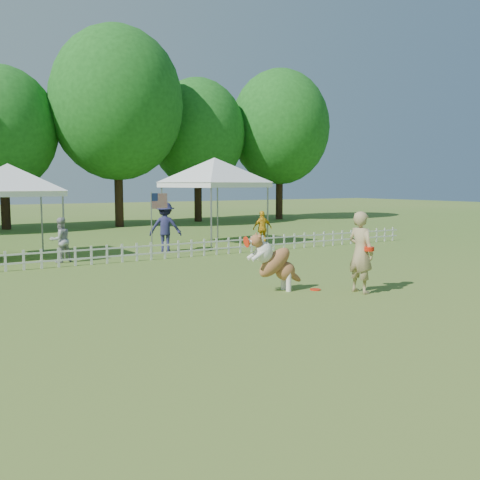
{
  "coord_description": "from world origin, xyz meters",
  "views": [
    {
      "loc": [
        -7.51,
        -9.58,
        2.54
      ],
      "look_at": [
        -0.35,
        2.0,
        1.1
      ],
      "focal_mm": 40.0,
      "sensor_mm": 36.0,
      "label": 1
    }
  ],
  "objects_px": {
    "dog": "(275,262)",
    "canopy_tent_left": "(9,212)",
    "flag_pole": "(152,225)",
    "spectator_c": "(262,228)",
    "handler": "(361,252)",
    "canopy_tent_right": "(215,202)",
    "frisbee_on_turf": "(315,290)",
    "spectator_b": "(165,227)",
    "spectator_a": "(60,240)"
  },
  "relations": [
    {
      "from": "dog",
      "to": "canopy_tent_left",
      "type": "relative_size",
      "value": 0.44
    },
    {
      "from": "flag_pole",
      "to": "spectator_c",
      "type": "bearing_deg",
      "value": -15.62
    },
    {
      "from": "handler",
      "to": "spectator_c",
      "type": "bearing_deg",
      "value": -23.98
    },
    {
      "from": "handler",
      "to": "canopy_tent_right",
      "type": "bearing_deg",
      "value": -14.46
    },
    {
      "from": "spectator_c",
      "to": "dog",
      "type": "bearing_deg",
      "value": 64.93
    },
    {
      "from": "frisbee_on_turf",
      "to": "canopy_tent_right",
      "type": "xyz_separation_m",
      "value": [
        2.72,
        9.86,
        1.75
      ]
    },
    {
      "from": "canopy_tent_right",
      "to": "flag_pole",
      "type": "distance_m",
      "value": 4.56
    },
    {
      "from": "dog",
      "to": "spectator_b",
      "type": "height_order",
      "value": "spectator_b"
    },
    {
      "from": "handler",
      "to": "spectator_c",
      "type": "height_order",
      "value": "handler"
    },
    {
      "from": "canopy_tent_left",
      "to": "spectator_c",
      "type": "distance_m",
      "value": 9.48
    },
    {
      "from": "spectator_b",
      "to": "spectator_c",
      "type": "xyz_separation_m",
      "value": [
        4.09,
        -0.44,
        -0.21
      ]
    },
    {
      "from": "canopy_tent_right",
      "to": "handler",
      "type": "bearing_deg",
      "value": -113.41
    },
    {
      "from": "handler",
      "to": "spectator_b",
      "type": "distance_m",
      "value": 9.44
    },
    {
      "from": "spectator_b",
      "to": "spectator_c",
      "type": "relative_size",
      "value": 1.29
    },
    {
      "from": "canopy_tent_left",
      "to": "canopy_tent_right",
      "type": "height_order",
      "value": "canopy_tent_right"
    },
    {
      "from": "spectator_a",
      "to": "flag_pole",
      "type": "bearing_deg",
      "value": 157.03
    },
    {
      "from": "dog",
      "to": "flag_pole",
      "type": "height_order",
      "value": "flag_pole"
    },
    {
      "from": "handler",
      "to": "spectator_c",
      "type": "xyz_separation_m",
      "value": [
        3.32,
        8.97,
        -0.23
      ]
    },
    {
      "from": "spectator_a",
      "to": "frisbee_on_turf",
      "type": "bearing_deg",
      "value": 101.78
    },
    {
      "from": "frisbee_on_turf",
      "to": "dog",
      "type": "bearing_deg",
      "value": 158.16
    },
    {
      "from": "canopy_tent_left",
      "to": "flag_pole",
      "type": "relative_size",
      "value": 1.4
    },
    {
      "from": "spectator_b",
      "to": "dog",
      "type": "bearing_deg",
      "value": 112.37
    },
    {
      "from": "canopy_tent_right",
      "to": "spectator_b",
      "type": "relative_size",
      "value": 1.91
    },
    {
      "from": "canopy_tent_right",
      "to": "frisbee_on_turf",
      "type": "bearing_deg",
      "value": -118.03
    },
    {
      "from": "dog",
      "to": "flag_pole",
      "type": "distance_m",
      "value": 7.11
    },
    {
      "from": "handler",
      "to": "spectator_b",
      "type": "relative_size",
      "value": 1.03
    },
    {
      "from": "frisbee_on_turf",
      "to": "spectator_c",
      "type": "xyz_separation_m",
      "value": [
        4.01,
        8.19,
        0.71
      ]
    },
    {
      "from": "handler",
      "to": "canopy_tent_right",
      "type": "relative_size",
      "value": 0.54
    },
    {
      "from": "spectator_c",
      "to": "handler",
      "type": "bearing_deg",
      "value": 76.83
    },
    {
      "from": "spectator_a",
      "to": "dog",
      "type": "bearing_deg",
      "value": 97.24
    },
    {
      "from": "flag_pole",
      "to": "spectator_b",
      "type": "xyz_separation_m",
      "value": [
        1.03,
        1.17,
        -0.2
      ]
    },
    {
      "from": "frisbee_on_turf",
      "to": "flag_pole",
      "type": "bearing_deg",
      "value": 98.42
    },
    {
      "from": "handler",
      "to": "canopy_tent_right",
      "type": "xyz_separation_m",
      "value": [
        2.03,
        10.64,
        0.81
      ]
    },
    {
      "from": "canopy_tent_right",
      "to": "dog",
      "type": "bearing_deg",
      "value": -123.57
    },
    {
      "from": "canopy_tent_right",
      "to": "flag_pole",
      "type": "relative_size",
      "value": 1.57
    },
    {
      "from": "spectator_a",
      "to": "canopy_tent_left",
      "type": "bearing_deg",
      "value": -73.14
    },
    {
      "from": "spectator_b",
      "to": "spectator_a",
      "type": "bearing_deg",
      "value": 39.36
    },
    {
      "from": "spectator_c",
      "to": "frisbee_on_turf",
      "type": "bearing_deg",
      "value": 71.05
    },
    {
      "from": "canopy_tent_left",
      "to": "flag_pole",
      "type": "xyz_separation_m",
      "value": [
        4.2,
        -2.27,
        -0.45
      ]
    },
    {
      "from": "frisbee_on_turf",
      "to": "spectator_c",
      "type": "relative_size",
      "value": 0.18
    },
    {
      "from": "flag_pole",
      "to": "spectator_c",
      "type": "xyz_separation_m",
      "value": [
        5.11,
        0.73,
        -0.41
      ]
    },
    {
      "from": "dog",
      "to": "spectator_a",
      "type": "height_order",
      "value": "spectator_a"
    },
    {
      "from": "spectator_a",
      "to": "spectator_b",
      "type": "xyz_separation_m",
      "value": [
        4.01,
        0.79,
        0.2
      ]
    },
    {
      "from": "handler",
      "to": "dog",
      "type": "bearing_deg",
      "value": 50.74
    },
    {
      "from": "canopy_tent_right",
      "to": "spectator_c",
      "type": "height_order",
      "value": "canopy_tent_right"
    },
    {
      "from": "canopy_tent_right",
      "to": "spectator_c",
      "type": "distance_m",
      "value": 2.36
    },
    {
      "from": "frisbee_on_turf",
      "to": "canopy_tent_right",
      "type": "distance_m",
      "value": 10.37
    },
    {
      "from": "frisbee_on_turf",
      "to": "canopy_tent_left",
      "type": "height_order",
      "value": "canopy_tent_left"
    },
    {
      "from": "flag_pole",
      "to": "spectator_b",
      "type": "bearing_deg",
      "value": 25.05
    },
    {
      "from": "flag_pole",
      "to": "canopy_tent_left",
      "type": "bearing_deg",
      "value": 127.92
    }
  ]
}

